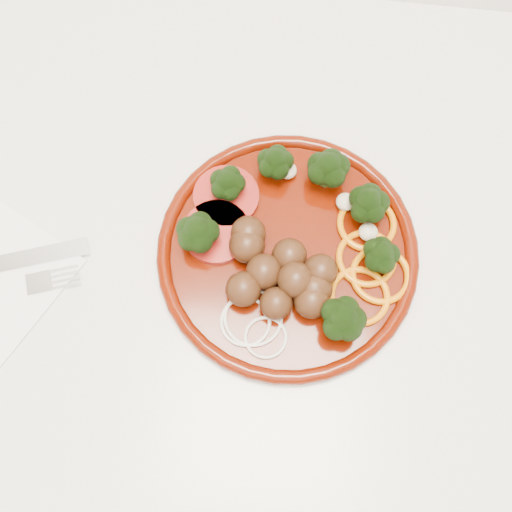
# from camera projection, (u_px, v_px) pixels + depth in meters

# --- Properties ---
(counter) EXTENTS (2.40, 0.60, 0.90)m
(counter) POSITION_uv_depth(u_px,v_px,m) (132.00, 313.00, 1.08)
(counter) COLOR silver
(counter) RESTS_ON ground
(plate) EXTENTS (0.26, 0.26, 0.05)m
(plate) POSITION_uv_depth(u_px,v_px,m) (290.00, 249.00, 0.62)
(plate) COLOR #490D01
(plate) RESTS_ON counter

